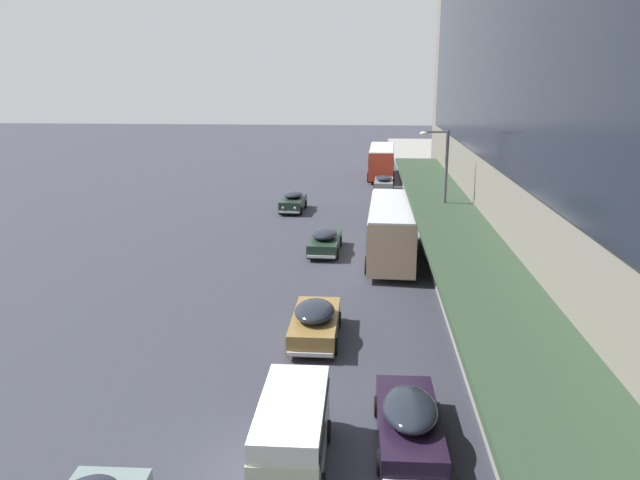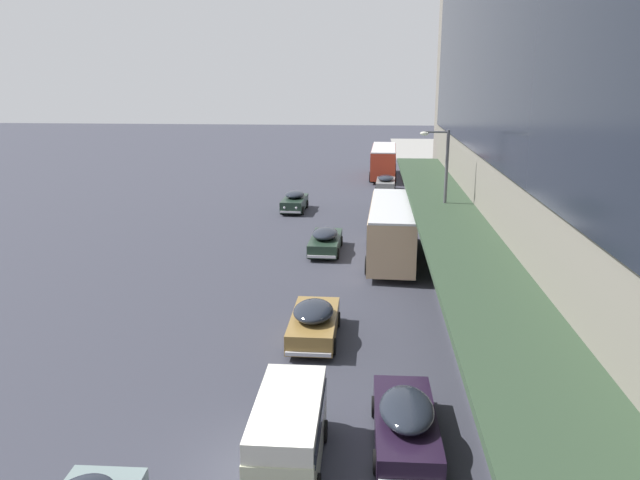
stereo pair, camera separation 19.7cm
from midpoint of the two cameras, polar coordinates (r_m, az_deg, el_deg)
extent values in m
cube|color=#2D412C|center=(15.79, 18.64, -10.35)|extent=(3.20, 72.00, 0.24)
cube|color=tan|center=(35.67, 6.76, 0.93)|extent=(2.84, 9.70, 2.77)
cube|color=black|center=(35.59, 6.77, 1.45)|extent=(2.85, 8.93, 1.22)
cube|color=silver|center=(35.35, 6.83, 3.19)|extent=(2.74, 9.70, 0.12)
cube|color=black|center=(40.17, 6.82, 4.15)|extent=(1.24, 0.11, 0.36)
cylinder|color=black|center=(39.15, 4.90, 0.37)|extent=(0.29, 1.01, 1.00)
cylinder|color=black|center=(39.17, 8.53, 0.26)|extent=(0.29, 1.01, 1.00)
cylinder|color=black|center=(33.14, 4.53, -2.32)|extent=(0.29, 1.01, 1.00)
cylinder|color=black|center=(33.15, 8.82, -2.45)|extent=(0.29, 1.01, 1.00)
cube|color=#B73622|center=(64.93, 5.92, 7.19)|extent=(2.73, 9.99, 2.68)
cube|color=black|center=(64.89, 5.92, 7.47)|extent=(2.74, 9.20, 1.18)
cube|color=silver|center=(64.77, 5.95, 8.41)|extent=(2.63, 9.99, 0.12)
cube|color=black|center=(69.77, 5.99, 8.62)|extent=(1.20, 0.10, 0.36)
cylinder|color=black|center=(68.46, 4.91, 6.60)|extent=(0.28, 1.01, 1.00)
cylinder|color=black|center=(68.44, 6.94, 6.54)|extent=(0.28, 1.01, 1.00)
cylinder|color=black|center=(62.09, 4.74, 5.76)|extent=(0.28, 1.01, 1.00)
cylinder|color=black|center=(62.06, 6.97, 5.70)|extent=(0.28, 1.01, 1.00)
cube|color=olive|center=(25.10, -0.33, -7.74)|extent=(1.82, 4.37, 0.79)
ellipsoid|color=#1E232D|center=(24.65, -0.38, -6.51)|extent=(1.59, 2.41, 0.60)
cube|color=silver|center=(27.25, 0.11, -6.42)|extent=(1.70, 0.13, 0.14)
cube|color=silver|center=(23.17, -0.85, -10.41)|extent=(1.70, 0.13, 0.14)
sphere|color=silver|center=(27.16, -0.93, -5.83)|extent=(0.18, 0.18, 0.18)
sphere|color=silver|center=(27.08, 1.15, -5.90)|extent=(0.18, 0.18, 0.18)
cylinder|color=black|center=(26.54, -1.99, -7.14)|extent=(0.14, 0.64, 0.64)
cylinder|color=black|center=(26.40, 1.90, -7.27)|extent=(0.14, 0.64, 0.64)
cylinder|color=black|center=(24.08, -2.78, -9.54)|extent=(0.14, 0.64, 0.64)
cylinder|color=black|center=(23.92, 1.53, -9.70)|extent=(0.14, 0.64, 0.64)
cube|color=#1F3126|center=(48.50, -2.23, 3.39)|extent=(1.78, 4.11, 0.83)
ellipsoid|color=#1E232D|center=(48.58, -2.20, 4.19)|extent=(1.52, 2.28, 0.51)
cube|color=silver|center=(46.55, -2.61, 2.57)|extent=(1.56, 0.18, 0.14)
cube|color=silver|center=(50.57, -1.87, 3.57)|extent=(1.56, 0.18, 0.14)
sphere|color=silver|center=(46.45, -2.06, 2.94)|extent=(0.18, 0.18, 0.18)
sphere|color=silver|center=(46.59, -3.16, 2.97)|extent=(0.18, 0.18, 0.18)
cylinder|color=black|center=(47.23, -1.48, 2.70)|extent=(0.16, 0.64, 0.64)
cylinder|color=black|center=(47.49, -3.43, 2.74)|extent=(0.16, 0.64, 0.64)
cylinder|color=black|center=(49.67, -1.07, 3.31)|extent=(0.16, 0.64, 0.64)
cylinder|color=black|center=(49.91, -2.93, 3.35)|extent=(0.16, 0.64, 0.64)
cube|color=black|center=(18.74, 8.12, -16.40)|extent=(1.79, 4.65, 0.72)
ellipsoid|color=#1E232D|center=(18.21, 8.25, -15.04)|extent=(1.56, 2.57, 0.63)
cube|color=silver|center=(20.89, 7.63, -13.54)|extent=(1.65, 0.14, 0.14)
sphere|color=silver|center=(20.71, 6.31, -12.94)|extent=(0.18, 0.18, 0.18)
sphere|color=silver|center=(20.78, 9.00, -12.94)|extent=(0.18, 0.18, 0.18)
cylinder|color=black|center=(20.06, 5.24, -14.91)|extent=(0.15, 0.64, 0.64)
cylinder|color=black|center=(20.18, 10.33, -14.90)|extent=(0.15, 0.64, 0.64)
cylinder|color=black|center=(17.62, 5.45, -19.54)|extent=(0.15, 0.64, 0.64)
cylinder|color=black|center=(17.77, 11.38, -19.48)|extent=(0.15, 0.64, 0.64)
cube|color=#203326|center=(37.18, 0.66, -0.23)|extent=(1.81, 4.55, 0.72)
ellipsoid|color=#1E232D|center=(36.81, 0.63, 0.60)|extent=(1.56, 2.52, 0.57)
cube|color=silver|center=(39.45, 0.97, 0.34)|extent=(1.62, 0.16, 0.14)
cube|color=silver|center=(35.03, 0.30, -1.54)|extent=(1.62, 0.16, 0.14)
sphere|color=silver|center=(39.40, 0.29, 0.71)|extent=(0.18, 0.18, 0.18)
sphere|color=silver|center=(39.32, 1.65, 0.68)|extent=(0.18, 0.18, 0.18)
cylinder|color=black|center=(38.68, -0.40, -0.04)|extent=(0.16, 0.64, 0.64)
cylinder|color=black|center=(38.53, 2.11, -0.11)|extent=(0.16, 0.64, 0.64)
cylinder|color=black|center=(36.00, -0.90, -1.17)|extent=(0.16, 0.64, 0.64)
cylinder|color=black|center=(35.84, 1.80, -1.25)|extent=(0.16, 0.64, 0.64)
cube|color=gray|center=(57.10, 6.12, 5.06)|extent=(1.83, 4.18, 0.83)
ellipsoid|color=#1E232D|center=(56.80, 6.13, 5.67)|extent=(1.55, 2.32, 0.50)
cube|color=silver|center=(59.22, 6.16, 5.15)|extent=(1.56, 0.19, 0.14)
cube|color=silver|center=(55.08, 6.06, 4.43)|extent=(1.56, 0.19, 0.14)
sphere|color=silver|center=(59.15, 5.73, 5.46)|extent=(0.18, 0.18, 0.18)
sphere|color=silver|center=(59.13, 6.60, 5.44)|extent=(0.18, 0.18, 0.18)
cylinder|color=black|center=(58.43, 5.33, 4.99)|extent=(0.17, 0.65, 0.64)
cylinder|color=black|center=(58.40, 6.94, 4.94)|extent=(0.17, 0.65, 0.64)
cylinder|color=black|center=(55.93, 5.23, 4.55)|extent=(0.17, 0.65, 0.64)
cylinder|color=black|center=(55.90, 6.92, 4.50)|extent=(0.17, 0.65, 0.64)
cube|color=beige|center=(17.57, -2.55, -17.88)|extent=(1.76, 4.30, 1.29)
cube|color=silver|center=(17.16, -2.59, -15.67)|extent=(1.72, 4.22, 0.83)
cube|color=black|center=(17.20, -2.58, -15.94)|extent=(1.80, 3.87, 0.41)
ellipsoid|color=beige|center=(19.29, -1.78, -14.18)|extent=(1.61, 0.60, 1.11)
cylinder|color=black|center=(18.96, -4.80, -16.81)|extent=(0.16, 0.64, 0.64)
cylinder|color=black|center=(18.78, 0.72, -17.09)|extent=(0.16, 0.64, 0.64)
cylinder|color=#263536|center=(24.33, 16.37, -9.23)|extent=(0.16, 0.16, 0.85)
cylinder|color=#263536|center=(24.48, 16.35, -9.08)|extent=(0.16, 0.16, 0.85)
cube|color=#263536|center=(24.11, 16.50, -7.47)|extent=(0.30, 0.43, 0.70)
cylinder|color=#263536|center=(23.86, 16.53, -7.63)|extent=(0.10, 0.10, 0.63)
cylinder|color=#263536|center=(24.34, 16.48, -7.17)|extent=(0.10, 0.10, 0.63)
sphere|color=tan|center=(23.94, 16.58, -6.45)|extent=(0.22, 0.22, 0.22)
cylinder|color=black|center=(23.92, 16.59, -6.28)|extent=(0.33, 0.33, 0.02)
cylinder|color=black|center=(23.90, 16.60, -6.15)|extent=(0.21, 0.21, 0.12)
cylinder|color=#4C4C51|center=(32.91, 11.51, 3.36)|extent=(0.16, 0.16, 7.44)
cylinder|color=#4C4C51|center=(32.34, 10.78, 9.68)|extent=(1.20, 0.10, 0.10)
ellipsoid|color=silver|center=(32.29, 9.70, 9.58)|extent=(0.44, 0.28, 0.20)
camera|label=1|loc=(0.10, -89.82, 0.05)|focal=35.00mm
camera|label=2|loc=(0.10, 90.18, -0.05)|focal=35.00mm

